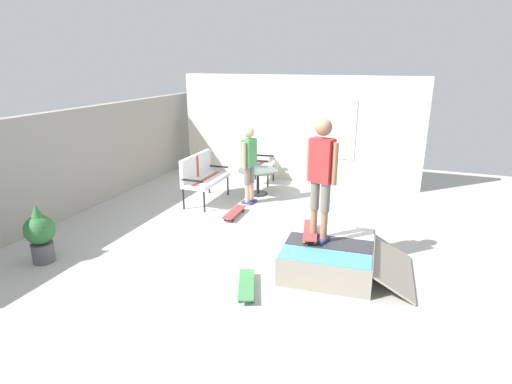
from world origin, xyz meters
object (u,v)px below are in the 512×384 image
patio_chair_near_house (257,159)px  skateboard_on_ramp (310,231)px  person_skater (321,171)px  potted_plant (40,233)px  patio_bench (201,174)px  skate_ramp (331,256)px  patio_table (258,177)px  skateboard_by_bench (234,212)px  person_watching (249,160)px  skateboard_spare (246,285)px

patio_chair_near_house → skateboard_on_ramp: (-3.65, -2.19, -0.11)m
person_skater → potted_plant: size_ratio=1.91×
patio_bench → potted_plant: 3.48m
patio_bench → person_skater: 3.70m
skate_ramp → person_skater: person_skater is taller
skate_ramp → skateboard_on_ramp: (0.12, 0.34, 0.30)m
patio_table → potted_plant: (-4.22, 1.90, 0.06)m
patio_bench → skateboard_by_bench: 1.29m
person_watching → patio_chair_near_house: bearing=14.1°
skateboard_by_bench → skateboard_spare: same height
skateboard_on_ramp → person_watching: bearing=39.8°
patio_bench → person_watching: bearing=-75.8°
skateboard_by_bench → skateboard_on_ramp: (-1.34, -1.81, 0.42)m
patio_table → person_watching: size_ratio=0.55×
patio_table → person_skater: 3.70m
patio_chair_near_house → person_watching: (-1.46, -0.37, 0.32)m
skateboard_spare → patio_chair_near_house: bearing=18.7°
patio_bench → skate_ramp: bearing=-123.1°
skate_ramp → skateboard_by_bench: skate_ramp is taller
person_skater → potted_plant: (-1.30, 3.91, -0.99)m
person_skater → skateboard_on_ramp: size_ratio=2.14×
skateboard_spare → potted_plant: (-0.30, 3.18, 0.38)m
skate_ramp → skateboard_by_bench: 2.60m
person_watching → patio_bench: bearing=104.2°
skateboard_on_ramp → skateboard_by_bench: bearing=53.5°
patio_bench → skateboard_spare: bearing=-143.6°
patio_bench → patio_chair_near_house: (1.71, -0.63, -0.00)m
patio_chair_near_house → potted_plant: size_ratio=1.11×
skate_ramp → skateboard_by_bench: size_ratio=2.35×
patio_table → skateboard_by_bench: bearing=-177.8°
skateboard_by_bench → potted_plant: (-2.74, 1.96, 0.38)m
person_watching → skate_ramp: bearing=-136.8°
patio_chair_near_house → person_watching: person_watching is taller
patio_bench → person_watching: 1.08m
skate_ramp → skateboard_spare: size_ratio=2.30×
skate_ramp → potted_plant: size_ratio=2.05×
skateboard_by_bench → skateboard_on_ramp: 2.29m
patio_bench → patio_chair_near_house: 1.82m
person_watching → skateboard_by_bench: (-0.85, -0.02, -0.85)m
patio_chair_near_house → patio_table: (-0.83, -0.33, -0.21)m
patio_bench → person_watching: person_watching is taller
patio_chair_near_house → patio_table: 0.92m
skate_ramp → potted_plant: bearing=107.3°
patio_bench → skateboard_on_ramp: (-1.94, -2.82, -0.11)m
person_skater → patio_chair_near_house: bearing=31.9°
patio_table → skateboard_spare: bearing=-161.9°
skateboard_by_bench → potted_plant: bearing=144.5°
skateboard_on_ramp → potted_plant: size_ratio=0.90×
patio_bench → skateboard_on_ramp: bearing=-124.5°
skateboard_on_ramp → person_skater: bearing=-126.3°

